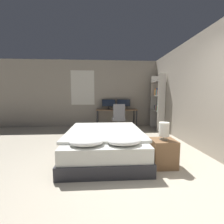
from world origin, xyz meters
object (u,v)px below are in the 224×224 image
Objects in this scene: bedside_lamp at (164,130)px; monitor_right at (124,103)px; bookshelf at (158,100)px; monitor_left at (109,103)px; bed at (105,143)px; nightstand at (163,153)px; keyboard at (117,109)px; desk at (117,111)px; computer_mouse at (124,109)px; office_chair at (119,121)px.

monitor_right is (-0.22, 3.59, 0.29)m from bedside_lamp.
monitor_left is at bearing 160.31° from bookshelf.
bed is 3.21m from bookshelf.
monitor_right is (-0.22, 3.59, 0.71)m from nightstand.
nightstand is 0.89× the size of monitor_right.
monitor_right reaches higher than bedside_lamp.
monitor_right is 0.54m from keyboard.
monitor_right reaches higher than desk.
nightstand is 3.25m from computer_mouse.
computer_mouse reaches higher than nightstand.
computer_mouse is at bearing 73.41° from bed.
bookshelf reaches higher than computer_mouse.
bed is at bearing -93.85° from monitor_left.
monitor_left is 1.53× the size of keyboard.
keyboard reaches higher than desk.
desk is 0.77m from office_chair.
nightstand is at bearing -108.65° from bookshelf.
bedside_lamp is 0.57× the size of monitor_right.
monitor_left is at bearing 108.92° from office_chair.
bookshelf is at bearing -16.81° from desk.
computer_mouse is at bearing 94.56° from bedside_lamp.
monitor_right is at bearing 93.45° from bedside_lamp.
office_chair is (0.01, -0.54, -0.35)m from keyboard.
bed is 1.27× the size of desk.
bookshelf is (1.21, -0.65, 0.16)m from monitor_right.
office_chair is (-0.26, -0.54, -0.36)m from computer_mouse.
bookshelf is at bearing -12.07° from computer_mouse.
monitor_right reaches higher than office_chair.
office_chair is at bearing -169.78° from bookshelf.
monitor_right is 0.27× the size of bookshelf.
bookshelf is (1.51, -0.27, 0.38)m from keyboard.
monitor_left reaches higher than computer_mouse.
monitor_left is (-0.83, 3.59, 0.29)m from bedside_lamp.
bookshelf is (1.25, -0.27, 0.37)m from computer_mouse.
bedside_lamp is 3.69m from monitor_left.
monitor_left is at bearing 180.00° from monitor_right.
desk is at bearing 79.70° from bed.
nightstand is (1.03, -0.59, -0.02)m from bed.
nightstand is at bearing -81.22° from desk.
monitor_left is at bearing 146.20° from computer_mouse.
desk is at bearing 98.78° from bedside_lamp.
office_chair is 0.48× the size of bookshelf.
bedside_lamp reaches higher than computer_mouse.
nightstand is 0.89× the size of monitor_left.
office_chair is (0.01, -0.73, -0.25)m from desk.
monitor_right is at bearing 74.75° from bed.
keyboard is at bearing 90.96° from office_chair.
bed is 4.20× the size of nightstand.
bed is 3.75× the size of monitor_right.
office_chair reaches higher than computer_mouse.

